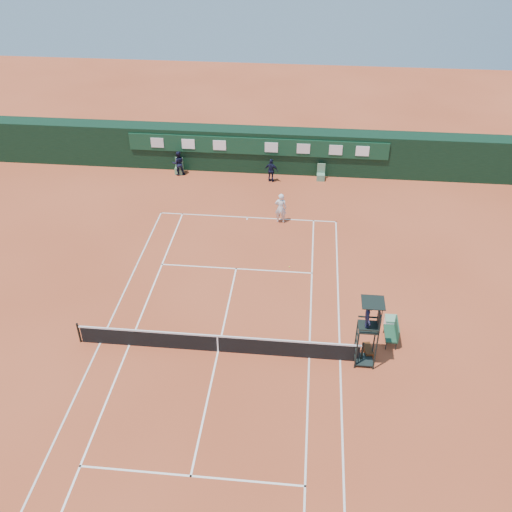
{
  "coord_description": "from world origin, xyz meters",
  "views": [
    {
      "loc": [
        3.57,
        -18.47,
        18.21
      ],
      "look_at": [
        1.13,
        6.0,
        1.2
      ],
      "focal_mm": 40.0,
      "sensor_mm": 36.0,
      "label": 1
    }
  ],
  "objects": [
    {
      "name": "player_bench",
      "position": [
        7.88,
        1.45,
        0.6
      ],
      "size": [
        0.55,
        1.2,
        1.1
      ],
      "color": "#194029",
      "rests_on": "ground"
    },
    {
      "name": "linesman_chair_left",
      "position": [
        -5.5,
        17.48,
        0.32
      ],
      "size": [
        0.55,
        0.5,
        1.15
      ],
      "color": "#5D8E64",
      "rests_on": "ground"
    },
    {
      "name": "ball_kid_right",
      "position": [
        1.1,
        16.89,
        0.83
      ],
      "size": [
        1.05,
        0.64,
        1.66
      ],
      "primitive_type": "imported",
      "rotation": [
        0.0,
        0.0,
        2.88
      ],
      "color": "black",
      "rests_on": "ground"
    },
    {
      "name": "ground",
      "position": [
        0.0,
        0.0,
        0.0
      ],
      "size": [
        90.0,
        90.0,
        0.0
      ],
      "primitive_type": "plane",
      "color": "#B94E2B",
      "rests_on": "ground"
    },
    {
      "name": "back_wall",
      "position": [
        0.0,
        18.74,
        1.51
      ],
      "size": [
        40.0,
        1.65,
        3.0
      ],
      "color": "black",
      "rests_on": "ground"
    },
    {
      "name": "tennis_bag",
      "position": [
        6.73,
        0.58,
        0.15
      ],
      "size": [
        0.49,
        0.85,
        0.3
      ],
      "primitive_type": "cube",
      "rotation": [
        0.0,
        0.0,
        0.18
      ],
      "color": "black",
      "rests_on": "ground"
    },
    {
      "name": "linesman_chair_right",
      "position": [
        4.5,
        17.48,
        0.32
      ],
      "size": [
        0.55,
        0.5,
        1.15
      ],
      "color": "#558262",
      "rests_on": "ground"
    },
    {
      "name": "player",
      "position": [
        2.08,
        11.55,
        0.98
      ],
      "size": [
        0.72,
        0.48,
        1.95
      ],
      "primitive_type": "imported",
      "rotation": [
        0.0,
        0.0,
        3.12
      ],
      "color": "silver",
      "rests_on": "ground"
    },
    {
      "name": "ball_kid_left",
      "position": [
        -5.47,
        17.29,
        0.88
      ],
      "size": [
        1.02,
        0.9,
        1.77
      ],
      "primitive_type": "imported",
      "rotation": [
        0.0,
        0.0,
        3.45
      ],
      "color": "black",
      "rests_on": "ground"
    },
    {
      "name": "tennis_ball",
      "position": [
        2.88,
        6.82,
        0.04
      ],
      "size": [
        0.07,
        0.07,
        0.07
      ],
      "primitive_type": "sphere",
      "color": "#D0DF33",
      "rests_on": "ground"
    },
    {
      "name": "tennis_net",
      "position": [
        0.0,
        0.0,
        0.51
      ],
      "size": [
        12.9,
        0.1,
        1.1
      ],
      "color": "black",
      "rests_on": "ground"
    },
    {
      "name": "court_lines",
      "position": [
        0.0,
        0.0,
        0.01
      ],
      "size": [
        11.05,
        23.85,
        0.01
      ],
      "color": "silver",
      "rests_on": "ground"
    },
    {
      "name": "cooler",
      "position": [
        7.88,
        2.35,
        0.33
      ],
      "size": [
        0.57,
        0.57,
        0.65
      ],
      "color": "white",
      "rests_on": "ground"
    },
    {
      "name": "umpire_chair",
      "position": [
        6.49,
        -0.01,
        2.46
      ],
      "size": [
        0.96,
        0.95,
        3.42
      ],
      "color": "black",
      "rests_on": "ground"
    }
  ]
}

